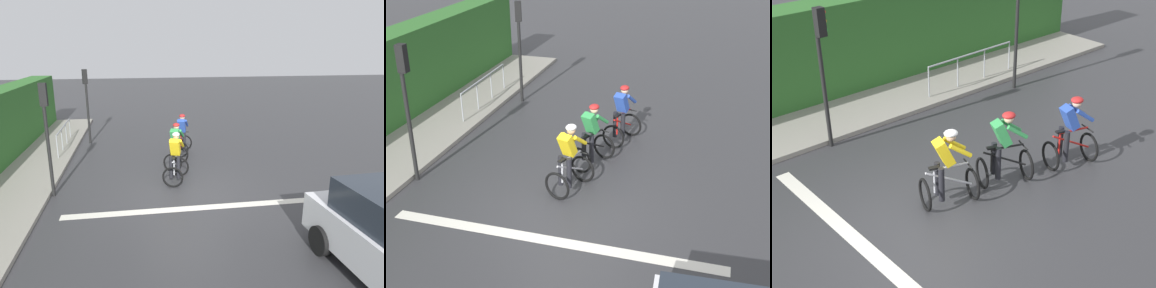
# 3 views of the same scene
# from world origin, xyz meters

# --- Properties ---
(ground_plane) EXTENTS (80.00, 80.00, 0.00)m
(ground_plane) POSITION_xyz_m (0.00, 0.00, 0.00)
(ground_plane) COLOR #333335
(sidewalk_kerb) EXTENTS (2.80, 18.76, 0.12)m
(sidewalk_kerb) POSITION_xyz_m (-5.44, 2.00, 0.06)
(sidewalk_kerb) COLOR gray
(sidewalk_kerb) RESTS_ON ground
(road_marking_stop_line) EXTENTS (7.00, 0.30, 0.01)m
(road_marking_stop_line) POSITION_xyz_m (0.00, -1.10, 0.00)
(road_marking_stop_line) COLOR silver
(road_marking_stop_line) RESTS_ON ground
(cyclist_lead) EXTENTS (0.97, 1.23, 1.66)m
(cyclist_lead) POSITION_xyz_m (0.39, 3.94, 0.80)
(cyclist_lead) COLOR black
(cyclist_lead) RESTS_ON ground
(cyclist_second) EXTENTS (1.03, 1.26, 1.66)m
(cyclist_second) POSITION_xyz_m (-0.05, 2.30, 0.80)
(cyclist_second) COLOR black
(cyclist_second) RESTS_ON ground
(cyclist_mid) EXTENTS (0.99, 1.24, 1.66)m
(cyclist_mid) POSITION_xyz_m (-0.22, 0.91, 0.80)
(cyclist_mid) COLOR black
(cyclist_mid) RESTS_ON ground
(traffic_light_near_crossing) EXTENTS (0.21, 0.31, 3.34)m
(traffic_light_near_crossing) POSITION_xyz_m (-3.96, 0.44, 2.22)
(traffic_light_near_crossing) COLOR black
(traffic_light_near_crossing) RESTS_ON ground
(traffic_light_far_junction) EXTENTS (0.25, 0.30, 3.34)m
(traffic_light_far_junction) POSITION_xyz_m (-3.60, 6.35, 2.22)
(traffic_light_far_junction) COLOR black
(traffic_light_far_junction) RESTS_ON ground
(pedestrian_railing_kerbside) EXTENTS (0.14, 3.30, 1.03)m
(pedestrian_railing_kerbside) POSITION_xyz_m (-4.54, 5.44, 0.78)
(pedestrian_railing_kerbside) COLOR #999EA3
(pedestrian_railing_kerbside) RESTS_ON ground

